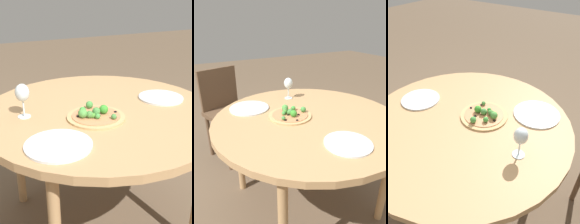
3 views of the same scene
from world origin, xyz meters
The scene contains 6 objects.
ground_plane centered at (0.00, 0.00, 0.00)m, with size 12.00×12.00×0.00m, color brown.
dining_table centered at (0.00, 0.00, 0.65)m, with size 1.19×1.19×0.71m.
pizza centered at (-0.09, 0.07, 0.72)m, with size 0.27×0.27×0.06m.
wine_glass centered at (0.06, 0.37, 0.83)m, with size 0.07×0.07×0.16m.
plate_near centered at (-0.28, 0.31, 0.71)m, with size 0.27×0.27×0.01m.
plate_far centered at (0.00, -0.37, 0.71)m, with size 0.24×0.24×0.01m.
Camera 3 is at (0.73, 0.64, 1.50)m, focal length 35.00 mm.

